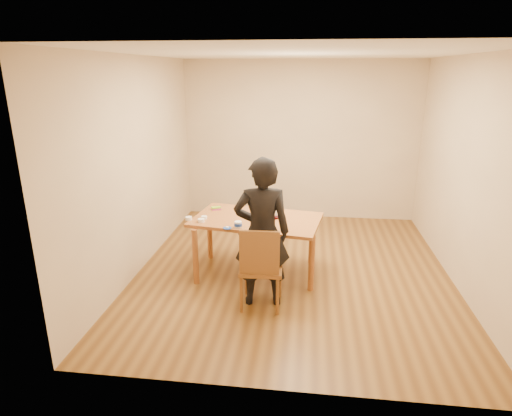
# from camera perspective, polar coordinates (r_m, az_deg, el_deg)

# --- Properties ---
(room_shell) EXTENTS (4.00, 4.50, 2.70)m
(room_shell) POSITION_cam_1_polar(r_m,az_deg,el_deg) (5.61, 5.41, 5.81)
(room_shell) COLOR #5A3716
(room_shell) RESTS_ON ground
(dining_table) EXTENTS (1.69, 1.16, 0.04)m
(dining_table) POSITION_cam_1_polar(r_m,az_deg,el_deg) (5.36, 0.07, -1.57)
(dining_table) COLOR brown
(dining_table) RESTS_ON floor
(dining_chair) EXTENTS (0.47, 0.47, 0.04)m
(dining_chair) POSITION_cam_1_polar(r_m,az_deg,el_deg) (4.74, 0.72, -7.94)
(dining_chair) COLOR brown
(dining_chair) RESTS_ON floor
(cake_plate) EXTENTS (0.31, 0.31, 0.02)m
(cake_plate) POSITION_cam_1_polar(r_m,az_deg,el_deg) (5.44, 1.94, -0.93)
(cake_plate) COLOR #B70C22
(cake_plate) RESTS_ON dining_table
(cake) EXTENTS (0.20, 0.20, 0.07)m
(cake) POSITION_cam_1_polar(r_m,az_deg,el_deg) (5.43, 1.95, -0.49)
(cake) COLOR white
(cake) RESTS_ON cake_plate
(frosting_dome) EXTENTS (0.20, 0.20, 0.03)m
(frosting_dome) POSITION_cam_1_polar(r_m,az_deg,el_deg) (5.41, 1.95, -0.03)
(frosting_dome) COLOR white
(frosting_dome) RESTS_ON cake
(frosting_tub) EXTENTS (0.08, 0.08, 0.08)m
(frosting_tub) POSITION_cam_1_polar(r_m,az_deg,el_deg) (5.03, -2.40, -2.21)
(frosting_tub) COLOR white
(frosting_tub) RESTS_ON dining_table
(frosting_lid) EXTENTS (0.10, 0.10, 0.01)m
(frosting_lid) POSITION_cam_1_polar(r_m,az_deg,el_deg) (5.02, -3.85, -2.68)
(frosting_lid) COLOR #173C9B
(frosting_lid) RESTS_ON dining_table
(frosting_dollop) EXTENTS (0.04, 0.04, 0.02)m
(frosting_dollop) POSITION_cam_1_polar(r_m,az_deg,el_deg) (5.02, -3.86, -2.54)
(frosting_dollop) COLOR white
(frosting_dollop) RESTS_ON frosting_lid
(ramekin_green) EXTENTS (0.08, 0.08, 0.04)m
(ramekin_green) POSITION_cam_1_polar(r_m,az_deg,el_deg) (5.26, -7.32, -1.65)
(ramekin_green) COLOR white
(ramekin_green) RESTS_ON dining_table
(ramekin_yellow) EXTENTS (0.07, 0.07, 0.04)m
(ramekin_yellow) POSITION_cam_1_polar(r_m,az_deg,el_deg) (5.37, -6.93, -1.26)
(ramekin_yellow) COLOR white
(ramekin_yellow) RESTS_ON dining_table
(ramekin_multi) EXTENTS (0.08, 0.08, 0.04)m
(ramekin_multi) POSITION_cam_1_polar(r_m,az_deg,el_deg) (5.36, -8.96, -1.36)
(ramekin_multi) COLOR white
(ramekin_multi) RESTS_ON dining_table
(candy_box_pink) EXTENTS (0.13, 0.10, 0.02)m
(candy_box_pink) POSITION_cam_1_polar(r_m,az_deg,el_deg) (5.70, -5.30, -0.13)
(candy_box_pink) COLOR #E43578
(candy_box_pink) RESTS_ON dining_table
(candy_box_green) EXTENTS (0.14, 0.11, 0.02)m
(candy_box_green) POSITION_cam_1_polar(r_m,az_deg,el_deg) (5.70, -5.35, 0.06)
(candy_box_green) COLOR green
(candy_box_green) RESTS_ON candy_box_pink
(spatula) EXTENTS (0.14, 0.12, 0.01)m
(spatula) POSITION_cam_1_polar(r_m,az_deg,el_deg) (4.87, -1.54, -3.31)
(spatula) COLOR black
(spatula) RESTS_ON dining_table
(person) EXTENTS (0.67, 0.49, 1.68)m
(person) POSITION_cam_1_polar(r_m,az_deg,el_deg) (4.63, 0.80, -3.35)
(person) COLOR black
(person) RESTS_ON floor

